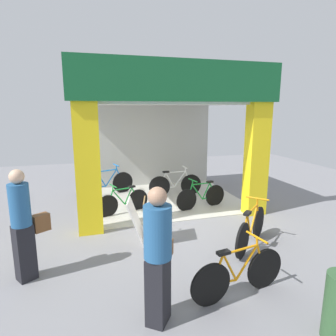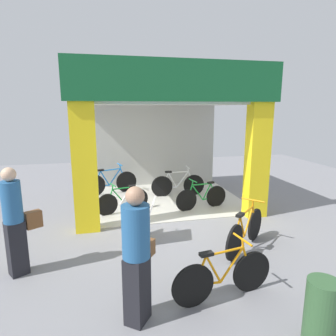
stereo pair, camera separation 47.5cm
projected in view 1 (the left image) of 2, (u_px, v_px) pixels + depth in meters
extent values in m
plane|color=gray|center=(179.00, 222.00, 7.10)|extent=(17.24, 17.24, 0.00)
cube|color=beige|center=(159.00, 199.00, 8.79)|extent=(4.62, 3.61, 0.02)
cube|color=#B7B7B2|center=(146.00, 145.00, 10.19)|extent=(4.62, 0.12, 2.84)
cube|color=yellow|center=(88.00, 170.00, 6.23)|extent=(0.52, 0.36, 2.84)
cube|color=yellow|center=(256.00, 160.00, 7.38)|extent=(0.52, 0.36, 2.84)
cube|color=#14592D|center=(182.00, 80.00, 6.29)|extent=(4.82, 0.20, 0.89)
cube|color=silver|center=(159.00, 104.00, 8.22)|extent=(4.62, 3.61, 0.06)
cylinder|color=black|center=(138.00, 200.00, 7.86)|extent=(0.55, 0.22, 0.57)
cylinder|color=black|center=(107.00, 206.00, 7.36)|extent=(0.55, 0.22, 0.57)
cylinder|color=#198C33|center=(131.00, 202.00, 7.74)|extent=(0.37, 0.15, 0.07)
cylinder|color=#198C33|center=(128.00, 196.00, 7.66)|extent=(0.24, 0.11, 0.43)
cylinder|color=#198C33|center=(119.00, 197.00, 7.51)|extent=(0.34, 0.14, 0.44)
cylinder|color=#198C33|center=(122.00, 189.00, 7.53)|extent=(0.53, 0.20, 0.05)
cylinder|color=#198C33|center=(135.00, 194.00, 7.77)|extent=(0.19, 0.09, 0.38)
cylinder|color=#198C33|center=(110.00, 198.00, 7.37)|extent=(0.17, 0.08, 0.39)
cylinder|color=#198C33|center=(113.00, 188.00, 7.36)|extent=(0.06, 0.04, 0.12)
cylinder|color=#198C33|center=(113.00, 186.00, 7.36)|extent=(0.15, 0.38, 0.03)
cube|color=black|center=(132.00, 187.00, 7.68)|extent=(0.19, 0.14, 0.04)
cylinder|color=black|center=(160.00, 187.00, 9.00)|extent=(0.66, 0.08, 0.65)
cylinder|color=black|center=(191.00, 185.00, 9.23)|extent=(0.66, 0.08, 0.65)
cylinder|color=white|center=(167.00, 187.00, 9.06)|extent=(0.44, 0.06, 0.08)
cylinder|color=white|center=(170.00, 180.00, 9.03)|extent=(0.29, 0.05, 0.49)
cylinder|color=white|center=(180.00, 179.00, 9.11)|extent=(0.40, 0.06, 0.51)
cylinder|color=white|center=(176.00, 172.00, 9.03)|extent=(0.63, 0.07, 0.05)
cylinder|color=white|center=(163.00, 180.00, 8.98)|extent=(0.22, 0.05, 0.44)
cylinder|color=white|center=(188.00, 178.00, 9.16)|extent=(0.20, 0.05, 0.45)
cylinder|color=white|center=(185.00, 169.00, 9.08)|extent=(0.06, 0.04, 0.14)
cylinder|color=white|center=(185.00, 167.00, 9.07)|extent=(0.06, 0.46, 0.03)
cube|color=black|center=(166.00, 172.00, 8.95)|extent=(0.20, 0.11, 0.05)
cylinder|color=black|center=(215.00, 195.00, 8.20)|extent=(0.59, 0.15, 0.60)
cylinder|color=black|center=(187.00, 200.00, 7.79)|extent=(0.59, 0.15, 0.60)
cylinder|color=#198C33|center=(209.00, 197.00, 8.11)|extent=(0.40, 0.11, 0.08)
cylinder|color=#198C33|center=(206.00, 191.00, 8.03)|extent=(0.26, 0.08, 0.45)
cylinder|color=#198C33|center=(197.00, 192.00, 7.90)|extent=(0.37, 0.10, 0.47)
cylinder|color=#198C33|center=(201.00, 184.00, 7.91)|extent=(0.57, 0.14, 0.05)
cylinder|color=#198C33|center=(212.00, 189.00, 8.12)|extent=(0.20, 0.07, 0.40)
cylinder|color=#198C33|center=(190.00, 192.00, 7.79)|extent=(0.18, 0.07, 0.41)
cylinder|color=#198C33|center=(193.00, 183.00, 7.77)|extent=(0.06, 0.04, 0.12)
cylinder|color=#198C33|center=(193.00, 180.00, 7.76)|extent=(0.11, 0.41, 0.03)
cube|color=black|center=(210.00, 182.00, 8.03)|extent=(0.19, 0.12, 0.05)
cylinder|color=black|center=(91.00, 187.00, 8.95)|extent=(0.66, 0.21, 0.67)
cylinder|color=black|center=(123.00, 182.00, 9.47)|extent=(0.66, 0.21, 0.67)
cylinder|color=blue|center=(99.00, 186.00, 9.08)|extent=(0.45, 0.15, 0.09)
cylinder|color=blue|center=(101.00, 179.00, 9.08)|extent=(0.29, 0.11, 0.51)
cylinder|color=blue|center=(111.00, 178.00, 9.24)|extent=(0.41, 0.14, 0.53)
cylinder|color=blue|center=(107.00, 171.00, 9.12)|extent=(0.64, 0.20, 0.05)
cylinder|color=blue|center=(94.00, 179.00, 8.96)|extent=(0.22, 0.09, 0.45)
cylinder|color=blue|center=(120.00, 176.00, 9.37)|extent=(0.20, 0.09, 0.47)
cylinder|color=blue|center=(116.00, 167.00, 9.27)|extent=(0.06, 0.05, 0.14)
cylinder|color=blue|center=(116.00, 165.00, 9.25)|extent=(0.15, 0.46, 0.03)
cube|color=black|center=(97.00, 171.00, 8.96)|extent=(0.22, 0.15, 0.05)
cylinder|color=black|center=(211.00, 285.00, 4.06)|extent=(0.63, 0.14, 0.63)
cylinder|color=black|center=(264.00, 268.00, 4.46)|extent=(0.63, 0.14, 0.63)
cylinder|color=orange|center=(224.00, 282.00, 4.16)|extent=(0.42, 0.10, 0.08)
cylinder|color=orange|center=(230.00, 268.00, 4.15)|extent=(0.28, 0.08, 0.47)
cylinder|color=orange|center=(247.00, 262.00, 4.28)|extent=(0.39, 0.09, 0.49)
cylinder|color=orange|center=(241.00, 250.00, 4.18)|extent=(0.60, 0.12, 0.05)
cylinder|color=orange|center=(218.00, 269.00, 4.06)|extent=(0.21, 0.07, 0.42)
cylinder|color=orange|center=(260.00, 257.00, 4.38)|extent=(0.19, 0.06, 0.44)
cylinder|color=orange|center=(257.00, 241.00, 4.29)|extent=(0.06, 0.04, 0.13)
cylinder|color=orange|center=(257.00, 237.00, 4.27)|extent=(0.10, 0.44, 0.03)
cube|color=black|center=(223.00, 253.00, 4.05)|extent=(0.20, 0.12, 0.05)
cylinder|color=black|center=(242.00, 241.00, 5.35)|extent=(0.53, 0.47, 0.67)
cylinder|color=black|center=(259.00, 222.00, 6.20)|extent=(0.53, 0.47, 0.67)
cylinder|color=orange|center=(247.00, 237.00, 5.56)|extent=(0.36, 0.32, 0.09)
cylinder|color=orange|center=(249.00, 225.00, 5.59)|extent=(0.24, 0.22, 0.50)
cylinder|color=orange|center=(254.00, 219.00, 5.85)|extent=(0.33, 0.29, 0.52)
cylinder|color=orange|center=(253.00, 209.00, 5.69)|extent=(0.51, 0.44, 0.05)
cylinder|color=orange|center=(245.00, 227.00, 5.40)|extent=(0.19, 0.17, 0.45)
cylinder|color=orange|center=(258.00, 214.00, 6.07)|extent=(0.17, 0.16, 0.46)
cylinder|color=orange|center=(257.00, 201.00, 5.93)|extent=(0.07, 0.06, 0.14)
cylinder|color=orange|center=(257.00, 198.00, 5.91)|extent=(0.33, 0.37, 0.03)
cube|color=black|center=(247.00, 213.00, 5.43)|extent=(0.22, 0.21, 0.05)
cube|color=silver|center=(137.00, 222.00, 5.94)|extent=(0.48, 0.64, 0.90)
cube|color=silver|center=(152.00, 221.00, 5.95)|extent=(0.48, 0.64, 0.90)
cylinder|color=olive|center=(144.00, 200.00, 5.86)|extent=(0.18, 0.56, 0.03)
cube|color=black|center=(158.00, 290.00, 3.71)|extent=(0.38, 0.39, 0.90)
cylinder|color=#26598C|center=(158.00, 232.00, 3.55)|extent=(0.49, 0.49, 0.67)
sphere|color=tan|center=(157.00, 196.00, 3.46)|extent=(0.23, 0.23, 0.23)
cube|color=brown|center=(166.00, 249.00, 3.90)|extent=(0.23, 0.24, 0.21)
cube|color=black|center=(25.00, 253.00, 4.66)|extent=(0.36, 0.35, 0.92)
cylinder|color=#26598C|center=(20.00, 205.00, 4.49)|extent=(0.42, 0.42, 0.67)
sphere|color=#D8AD8C|center=(17.00, 177.00, 4.40)|extent=(0.22, 0.22, 0.22)
cube|color=brown|center=(41.00, 223.00, 4.79)|extent=(0.30, 0.27, 0.28)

